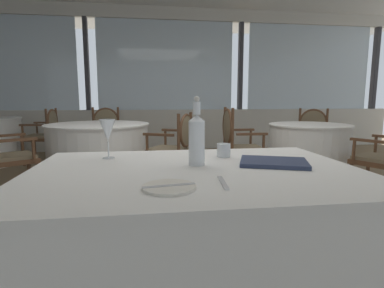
{
  "coord_description": "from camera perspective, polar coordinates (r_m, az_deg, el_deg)",
  "views": [
    {
      "loc": [
        -0.38,
        -2.78,
        1.08
      ],
      "look_at": [
        -0.16,
        -1.18,
        0.84
      ],
      "focal_mm": 28.6,
      "sensor_mm": 36.0,
      "label": 1
    }
  ],
  "objects": [
    {
      "name": "wine_glass",
      "position": [
        1.68,
        -15.46,
        2.34
      ],
      "size": [
        0.08,
        0.08,
        0.21
      ],
      "color": "white",
      "rests_on": "foreground_table"
    },
    {
      "name": "water_bottle",
      "position": [
        1.46,
        0.87,
        1.13
      ],
      "size": [
        0.08,
        0.08,
        0.33
      ],
      "color": "white",
      "rests_on": "foreground_table"
    },
    {
      "name": "dining_chair_1_1",
      "position": [
        3.59,
        -3.09,
        -0.12
      ],
      "size": [
        0.62,
        0.64,
        0.92
      ],
      "rotation": [
        0.0,
        0.0,
        8.95
      ],
      "color": "brown",
      "rests_on": "ground_plane"
    },
    {
      "name": "dinner_fork",
      "position": [
        1.17,
        5.83,
        -7.19
      ],
      "size": [
        0.03,
        0.18,
        0.0
      ],
      "primitive_type": "cube",
      "rotation": [
        0.0,
        0.0,
        1.49
      ],
      "color": "silver",
      "rests_on": "foreground_table"
    },
    {
      "name": "foreground_table",
      "position": [
        1.53,
        0.7,
        -18.72
      ],
      "size": [
        1.5,
        1.05,
        0.76
      ],
      "color": "white",
      "rests_on": "ground_plane"
    },
    {
      "name": "background_table_1",
      "position": [
        4.13,
        -16.94,
        -1.65
      ],
      "size": [
        1.3,
        1.3,
        0.76
      ],
      "color": "white",
      "rests_on": "ground_plane"
    },
    {
      "name": "dining_chair_2_2",
      "position": [
        5.65,
        -25.68,
        2.11
      ],
      "size": [
        0.51,
        0.57,
        0.92
      ],
      "rotation": [
        0.0,
        0.0,
        9.33
      ],
      "color": "brown",
      "rests_on": "ground_plane"
    },
    {
      "name": "dining_chair_1_0",
      "position": [
        3.81,
        -31.86,
        -1.17
      ],
      "size": [
        0.64,
        0.65,
        0.9
      ],
      "rotation": [
        0.0,
        0.0,
        6.86
      ],
      "color": "brown",
      "rests_on": "ground_plane"
    },
    {
      "name": "window_wall_far",
      "position": [
        6.62,
        -4.76,
        9.2
      ],
      "size": [
        10.27,
        0.14,
        2.94
      ],
      "color": "beige",
      "rests_on": "ground_plane"
    },
    {
      "name": "water_tumbler",
      "position": [
        1.68,
        5.93,
        -1.16
      ],
      "size": [
        0.07,
        0.07,
        0.07
      ],
      "primitive_type": "cylinder",
      "color": "white",
      "rests_on": "foreground_table"
    },
    {
      "name": "menu_book",
      "position": [
        1.54,
        14.97,
        -3.31
      ],
      "size": [
        0.37,
        0.32,
        0.02
      ],
      "primitive_type": "cube",
      "rotation": [
        0.0,
        0.0,
        -0.35
      ],
      "color": "#2D3856",
      "rests_on": "foreground_table"
    },
    {
      "name": "ground_plane",
      "position": [
        3.0,
        -0.15,
        -12.65
      ],
      "size": [
        13.35,
        13.35,
        0.0
      ],
      "primitive_type": "plane",
      "color": "#756047"
    },
    {
      "name": "dining_chair_1_2",
      "position": [
        5.17,
        -15.79,
        2.27
      ],
      "size": [
        0.55,
        0.49,
        0.94
      ],
      "rotation": [
        0.0,
        0.0,
        11.05
      ],
      "color": "brown",
      "rests_on": "ground_plane"
    },
    {
      "name": "dining_chair_0_2",
      "position": [
        5.07,
        21.49,
        1.77
      ],
      "size": [
        0.65,
        0.63,
        0.93
      ],
      "rotation": [
        0.0,
        0.0,
        10.44
      ],
      "color": "brown",
      "rests_on": "ground_plane"
    },
    {
      "name": "dining_chair_0_0",
      "position": [
        3.81,
        8.37,
        0.58
      ],
      "size": [
        0.48,
        0.55,
        0.98
      ],
      "rotation": [
        0.0,
        0.0,
        6.25
      ],
      "color": "brown",
      "rests_on": "ground_plane"
    },
    {
      "name": "background_table_0",
      "position": [
        4.17,
        20.85,
        -1.74
      ],
      "size": [
        1.01,
        1.01,
        0.76
      ],
      "color": "white",
      "rests_on": "ground_plane"
    },
    {
      "name": "butter_knife",
      "position": [
        1.1,
        -4.3,
        -7.77
      ],
      "size": [
        0.19,
        0.05,
        0.0
      ],
      "primitive_type": "cube",
      "rotation": [
        0.0,
        0.0,
        0.15
      ],
      "color": "silver",
      "rests_on": "foreground_table"
    },
    {
      "name": "side_plate",
      "position": [
        1.1,
        -4.3,
        -8.03
      ],
      "size": [
        0.19,
        0.19,
        0.01
      ],
      "primitive_type": "cylinder",
      "color": "silver",
      "rests_on": "foreground_table"
    }
  ]
}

